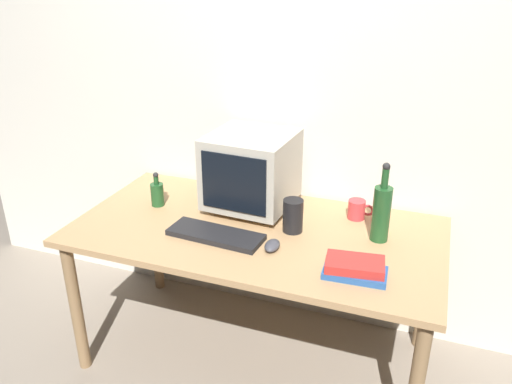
{
  "coord_description": "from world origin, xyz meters",
  "views": [
    {
      "loc": [
        0.7,
        -1.9,
        1.8
      ],
      "look_at": [
        0.0,
        0.0,
        0.9
      ],
      "focal_mm": 35.77,
      "sensor_mm": 36.0,
      "label": 1
    }
  ],
  "objects_px": {
    "crt_monitor": "(251,170)",
    "bottle_short": "(157,193)",
    "mug": "(357,209)",
    "metal_canister": "(293,216)",
    "book_stack": "(355,268)",
    "keyboard": "(216,235)",
    "bottle_tall": "(381,212)",
    "computer_mouse": "(272,246)"
  },
  "relations": [
    {
      "from": "bottle_short",
      "to": "metal_canister",
      "type": "relative_size",
      "value": 1.15
    },
    {
      "from": "bottle_tall",
      "to": "mug",
      "type": "xyz_separation_m",
      "value": [
        -0.12,
        0.17,
        -0.09
      ]
    },
    {
      "from": "crt_monitor",
      "to": "bottle_short",
      "type": "relative_size",
      "value": 2.37
    },
    {
      "from": "mug",
      "to": "metal_canister",
      "type": "xyz_separation_m",
      "value": [
        -0.25,
        -0.22,
        0.03
      ]
    },
    {
      "from": "book_stack",
      "to": "computer_mouse",
      "type": "bearing_deg",
      "value": 168.19
    },
    {
      "from": "crt_monitor",
      "to": "bottle_short",
      "type": "xyz_separation_m",
      "value": [
        -0.44,
        -0.14,
        -0.13
      ]
    },
    {
      "from": "bottle_tall",
      "to": "mug",
      "type": "relative_size",
      "value": 2.94
    },
    {
      "from": "crt_monitor",
      "to": "bottle_tall",
      "type": "distance_m",
      "value": 0.64
    },
    {
      "from": "crt_monitor",
      "to": "bottle_tall",
      "type": "height_order",
      "value": "crt_monitor"
    },
    {
      "from": "book_stack",
      "to": "metal_canister",
      "type": "relative_size",
      "value": 1.64
    },
    {
      "from": "bottle_short",
      "to": "book_stack",
      "type": "relative_size",
      "value": 0.7
    },
    {
      "from": "bottle_short",
      "to": "mug",
      "type": "bearing_deg",
      "value": 11.63
    },
    {
      "from": "crt_monitor",
      "to": "keyboard",
      "type": "relative_size",
      "value": 0.97
    },
    {
      "from": "crt_monitor",
      "to": "metal_canister",
      "type": "relative_size",
      "value": 2.72
    },
    {
      "from": "book_stack",
      "to": "mug",
      "type": "distance_m",
      "value": 0.49
    },
    {
      "from": "keyboard",
      "to": "mug",
      "type": "relative_size",
      "value": 3.5
    },
    {
      "from": "keyboard",
      "to": "crt_monitor",
      "type": "bearing_deg",
      "value": 87.38
    },
    {
      "from": "book_stack",
      "to": "mug",
      "type": "bearing_deg",
      "value": 99.06
    },
    {
      "from": "mug",
      "to": "bottle_short",
      "type": "bearing_deg",
      "value": -168.37
    },
    {
      "from": "crt_monitor",
      "to": "computer_mouse",
      "type": "height_order",
      "value": "crt_monitor"
    },
    {
      "from": "bottle_short",
      "to": "bottle_tall",
      "type": "bearing_deg",
      "value": 1.39
    },
    {
      "from": "book_stack",
      "to": "metal_canister",
      "type": "bearing_deg",
      "value": 141.15
    },
    {
      "from": "keyboard",
      "to": "bottle_tall",
      "type": "xyz_separation_m",
      "value": [
        0.67,
        0.22,
        0.12
      ]
    },
    {
      "from": "keyboard",
      "to": "metal_canister",
      "type": "bearing_deg",
      "value": 34.14
    },
    {
      "from": "keyboard",
      "to": "bottle_tall",
      "type": "relative_size",
      "value": 1.19
    },
    {
      "from": "bottle_short",
      "to": "book_stack",
      "type": "bearing_deg",
      "value": -15.72
    },
    {
      "from": "book_stack",
      "to": "metal_canister",
      "type": "distance_m",
      "value": 0.42
    },
    {
      "from": "bottle_tall",
      "to": "metal_canister",
      "type": "bearing_deg",
      "value": -171.82
    },
    {
      "from": "crt_monitor",
      "to": "mug",
      "type": "height_order",
      "value": "crt_monitor"
    },
    {
      "from": "bottle_short",
      "to": "mug",
      "type": "relative_size",
      "value": 1.44
    },
    {
      "from": "bottle_tall",
      "to": "bottle_short",
      "type": "relative_size",
      "value": 2.05
    },
    {
      "from": "mug",
      "to": "metal_canister",
      "type": "bearing_deg",
      "value": -138.0
    },
    {
      "from": "keyboard",
      "to": "computer_mouse",
      "type": "relative_size",
      "value": 4.2
    },
    {
      "from": "book_stack",
      "to": "metal_canister",
      "type": "height_order",
      "value": "metal_canister"
    },
    {
      "from": "book_stack",
      "to": "mug",
      "type": "height_order",
      "value": "mug"
    },
    {
      "from": "bottle_short",
      "to": "metal_canister",
      "type": "bearing_deg",
      "value": -2.24
    },
    {
      "from": "computer_mouse",
      "to": "book_stack",
      "type": "height_order",
      "value": "book_stack"
    },
    {
      "from": "crt_monitor",
      "to": "book_stack",
      "type": "bearing_deg",
      "value": -36.11
    },
    {
      "from": "computer_mouse",
      "to": "bottle_short",
      "type": "distance_m",
      "value": 0.7
    },
    {
      "from": "mug",
      "to": "metal_canister",
      "type": "relative_size",
      "value": 0.8
    },
    {
      "from": "book_stack",
      "to": "crt_monitor",
      "type": "bearing_deg",
      "value": 143.89
    },
    {
      "from": "crt_monitor",
      "to": "metal_canister",
      "type": "distance_m",
      "value": 0.33
    }
  ]
}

